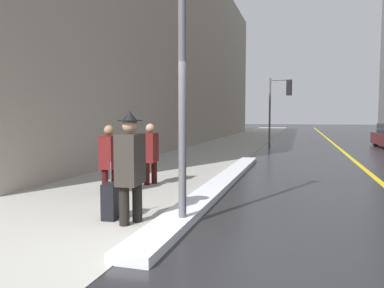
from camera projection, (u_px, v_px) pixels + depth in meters
name	position (u px, v px, depth m)	size (l,w,h in m)	color
ground_plane	(135.00, 249.00, 4.76)	(160.00, 160.00, 0.00)	#232326
sidewalk_slab	(221.00, 148.00, 19.68)	(4.00, 80.00, 0.01)	#9E9B93
road_centre_stripe	(343.00, 151.00, 18.01)	(0.16, 80.00, 0.00)	gold
snow_bank_curb	(221.00, 182.00, 9.17)	(0.54, 10.45, 0.13)	silver
building_facade_left	(164.00, 52.00, 25.41)	(6.00, 36.00, 12.07)	gray
lamp_post	(182.00, 43.00, 5.57)	(0.28, 0.28, 4.62)	#515156
traffic_light_near	(282.00, 96.00, 21.78)	(1.31, 0.33, 3.95)	#515156
pedestrian_in_fedora	(130.00, 163.00, 5.79)	(0.38, 0.57, 1.77)	black
pedestrian_trailing	(110.00, 156.00, 8.10)	(0.32, 0.71, 1.50)	#340C0C
pedestrian_with_shoulder_bag	(151.00, 151.00, 9.19)	(0.32, 0.71, 1.51)	#340C0C
rolling_suitcase	(111.00, 201.00, 6.10)	(0.25, 0.38, 0.95)	black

